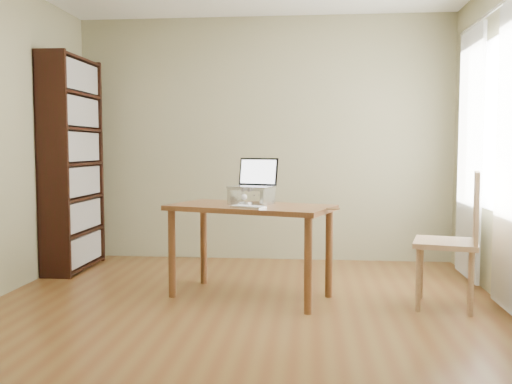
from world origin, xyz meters
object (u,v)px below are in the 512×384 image
object	(u,v)px
keyboard	(248,207)
chair	(457,234)
bookshelf	(73,164)
desk	(250,219)
laptop	(252,180)
cat	(253,196)

from	to	relation	value
keyboard	chair	size ratio (longest dim) A/B	0.28
keyboard	chair	distance (m)	1.59
bookshelf	desk	bearing A→B (deg)	-25.98
laptop	bookshelf	bearing A→B (deg)	176.27
bookshelf	laptop	world-z (taller)	bookshelf
laptop	cat	distance (m)	0.13
keyboard	cat	world-z (taller)	cat
laptop	chair	bearing A→B (deg)	8.17
bookshelf	keyboard	xyz separation A→B (m)	(1.87, -1.13, -0.29)
bookshelf	laptop	distance (m)	2.02
laptop	keyboard	distance (m)	0.40
cat	desk	bearing A→B (deg)	-79.33
cat	bookshelf	bearing A→B (deg)	171.42
keyboard	desk	bearing A→B (deg)	118.09
bookshelf	keyboard	bearing A→B (deg)	-31.11
laptop	keyboard	world-z (taller)	laptop
desk	laptop	xyz separation A→B (m)	(0.00, 0.14, 0.30)
cat	keyboard	bearing A→B (deg)	-75.69
desk	chair	size ratio (longest dim) A/B	1.37
desk	keyboard	xyz separation A→B (m)	(0.01, -0.22, 0.12)
bookshelf	keyboard	world-z (taller)	bookshelf
desk	keyboard	world-z (taller)	keyboard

